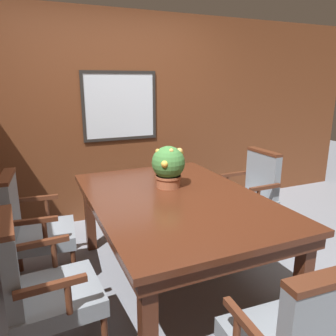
{
  "coord_description": "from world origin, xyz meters",
  "views": [
    {
      "loc": [
        -0.99,
        -2.17,
        1.67
      ],
      "look_at": [
        0.05,
        0.23,
        0.97
      ],
      "focal_mm": 35.0,
      "sensor_mm": 36.0,
      "label": 1
    }
  ],
  "objects": [
    {
      "name": "ground_plane",
      "position": [
        0.0,
        0.0,
        0.0
      ],
      "size": [
        14.0,
        14.0,
        0.0
      ],
      "primitive_type": "plane",
      "color": "gray"
    },
    {
      "name": "wall_back",
      "position": [
        0.0,
        1.7,
        1.23
      ],
      "size": [
        7.2,
        0.08,
        2.45
      ],
      "color": "brown",
      "rests_on": "ground_plane"
    },
    {
      "name": "dining_table",
      "position": [
        0.05,
        0.08,
        0.68
      ],
      "size": [
        1.31,
        1.91,
        0.77
      ],
      "color": "#4C2314",
      "rests_on": "ground_plane"
    },
    {
      "name": "chair_left_far",
      "position": [
        -1.04,
        0.54,
        0.52
      ],
      "size": [
        0.56,
        0.57,
        0.96
      ],
      "rotation": [
        0.0,
        0.0,
        1.48
      ],
      "color": "#562B19",
      "rests_on": "ground_plane"
    },
    {
      "name": "chair_right_far",
      "position": [
        1.12,
        0.49,
        0.52
      ],
      "size": [
        0.53,
        0.55,
        0.96
      ],
      "rotation": [
        0.0,
        0.0,
        -1.55
      ],
      "color": "#562B19",
      "rests_on": "ground_plane"
    },
    {
      "name": "chair_left_near",
      "position": [
        -1.02,
        -0.36,
        0.52
      ],
      "size": [
        0.55,
        0.56,
        0.96
      ],
      "rotation": [
        0.0,
        0.0,
        1.63
      ],
      "color": "#562B19",
      "rests_on": "ground_plane"
    },
    {
      "name": "potted_plant",
      "position": [
        0.1,
        0.33,
        0.96
      ],
      "size": [
        0.29,
        0.29,
        0.36
      ],
      "color": "#9E5638",
      "rests_on": "dining_table"
    }
  ]
}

